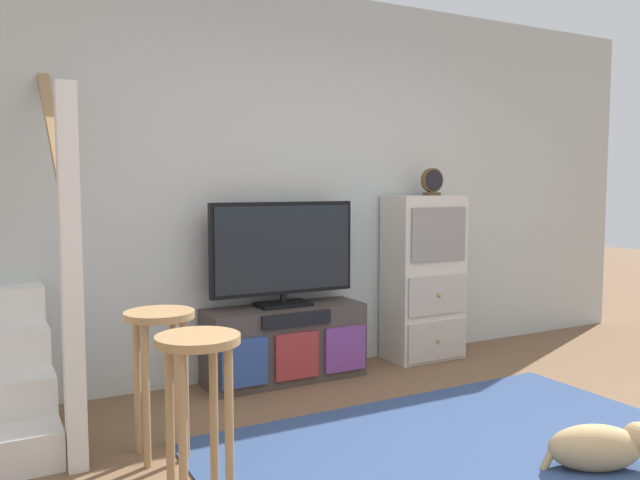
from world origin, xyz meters
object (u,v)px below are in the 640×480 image
object	(u,v)px
television	(283,251)
side_cabinet	(424,278)
desk_clock	(432,182)
dog	(601,447)
bar_stool_far	(160,349)
bar_stool_near	(198,383)
media_console	(285,344)

from	to	relation	value
television	side_cabinet	bearing A→B (deg)	-0.66
desk_clock	dog	size ratio (longest dim) A/B	0.41
television	desk_clock	distance (m)	1.32
bar_stool_far	dog	xyz separation A→B (m)	(1.77, -1.14, -0.42)
television	bar_stool_far	size ratio (longest dim) A/B	1.43
television	desk_clock	world-z (taller)	desk_clock
desk_clock	side_cabinet	bearing A→B (deg)	165.12
television	bar_stool_far	distance (m)	1.40
dog	television	bearing A→B (deg)	109.62
bar_stool_near	dog	xyz separation A→B (m)	(1.77, -0.51, -0.43)
media_console	side_cabinet	bearing A→B (deg)	0.49
bar_stool_near	bar_stool_far	distance (m)	0.63
side_cabinet	bar_stool_near	size ratio (longest dim) A/B	1.70
side_cabinet	media_console	bearing A→B (deg)	-179.51
television	side_cabinet	distance (m)	1.21
media_console	bar_stool_near	xyz separation A→B (m)	(-1.07, -1.46, 0.29)
bar_stool_far	television	bearing A→B (deg)	38.79
side_cabinet	television	bearing A→B (deg)	179.34
media_console	dog	world-z (taller)	media_console
desk_clock	television	bearing A→B (deg)	178.67
side_cabinet	bar_stool_far	bearing A→B (deg)	-159.49
desk_clock	dog	world-z (taller)	desk_clock
media_console	desk_clock	world-z (taller)	desk_clock
desk_clock	bar_stool_near	world-z (taller)	desk_clock
media_console	bar_stool_near	size ratio (longest dim) A/B	1.49
desk_clock	dog	bearing A→B (deg)	-105.09
media_console	television	bearing A→B (deg)	90.00
media_console	desk_clock	bearing A→B (deg)	-0.22
desk_clock	bar_stool_near	distance (m)	2.84
bar_stool_near	dog	size ratio (longest dim) A/B	1.47
dog	bar_stool_near	bearing A→B (deg)	164.09
television	desk_clock	xyz separation A→B (m)	(1.24, -0.03, 0.47)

